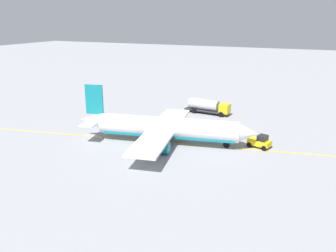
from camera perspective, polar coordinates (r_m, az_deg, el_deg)
name	(u,v)px	position (r m, az deg, el deg)	size (l,w,h in m)	color
ground_plane	(168,143)	(60.26, 0.00, -2.72)	(400.00, 400.00, 0.00)	#939399
airplane	(165,128)	(59.54, -0.48, -0.36)	(31.20, 26.58, 9.49)	white
fuel_tanker	(208,106)	(78.35, 6.52, 3.25)	(10.35, 3.52, 3.15)	#2D2D33
pushback_tug	(260,142)	(59.75, 14.76, -2.47)	(4.01, 3.13, 2.20)	yellow
refueling_worker	(172,113)	(75.80, 0.68, 2.17)	(0.62, 0.52, 1.71)	navy
safety_cone_nose	(236,138)	(62.74, 11.05, -1.87)	(0.67, 0.67, 0.74)	#F2590F
safety_cone_wingtip	(249,132)	(66.18, 13.11, -1.01)	(0.63, 0.63, 0.70)	#F2590F
taxi_line_marking	(168,143)	(60.25, 0.00, -2.72)	(68.86, 0.30, 0.01)	yellow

